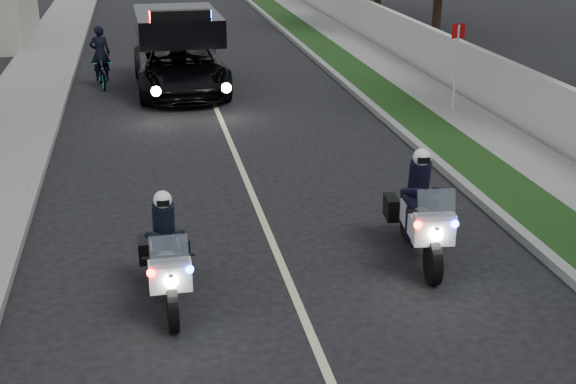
% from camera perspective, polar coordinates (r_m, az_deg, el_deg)
% --- Properties ---
extents(curb_right, '(0.20, 60.00, 0.15)m').
position_cam_1_polar(curb_right, '(18.01, 9.32, 3.46)').
color(curb_right, gray).
rests_on(curb_right, ground).
extents(grass_verge, '(1.20, 60.00, 0.16)m').
position_cam_1_polar(grass_verge, '(18.25, 11.39, 3.57)').
color(grass_verge, '#193814').
rests_on(grass_verge, ground).
extents(sidewalk_right, '(1.40, 60.00, 0.16)m').
position_cam_1_polar(sidewalk_right, '(18.77, 15.09, 3.74)').
color(sidewalk_right, gray).
rests_on(sidewalk_right, ground).
extents(property_wall, '(0.22, 60.00, 1.50)m').
position_cam_1_polar(property_wall, '(19.05, 18.00, 5.78)').
color(property_wall, beige).
rests_on(property_wall, ground).
extents(curb_left, '(0.20, 60.00, 0.15)m').
position_cam_1_polar(curb_left, '(17.09, -17.52, 1.82)').
color(curb_left, gray).
rests_on(curb_left, ground).
extents(lane_marking, '(0.12, 50.00, 0.01)m').
position_cam_1_polar(lane_marking, '(17.09, -3.75, 2.51)').
color(lane_marking, '#BFB78C').
rests_on(lane_marking, ground).
extents(police_moto_left, '(0.71, 1.91, 1.61)m').
position_cam_1_polar(police_moto_left, '(11.22, -8.66, -7.85)').
color(police_moto_left, silver).
rests_on(police_moto_left, ground).
extents(police_moto_right, '(0.96, 2.14, 1.76)m').
position_cam_1_polar(police_moto_right, '(12.54, 9.44, -4.72)').
color(police_moto_right, silver).
rests_on(police_moto_right, ground).
extents(police_suv, '(2.65, 5.49, 2.64)m').
position_cam_1_polar(police_suv, '(23.34, -7.78, 7.31)').
color(police_suv, black).
rests_on(police_suv, ground).
extents(bicycle, '(0.75, 1.61, 0.81)m').
position_cam_1_polar(bicycle, '(24.28, -13.33, 7.46)').
color(bicycle, black).
rests_on(bicycle, ground).
extents(cyclist, '(0.60, 0.41, 1.62)m').
position_cam_1_polar(cyclist, '(24.28, -13.33, 7.46)').
color(cyclist, black).
rests_on(cyclist, ground).
extents(sign_post, '(0.44, 0.44, 2.44)m').
position_cam_1_polar(sign_post, '(20.99, 11.87, 5.54)').
color(sign_post, '#B20C23').
rests_on(sign_post, ground).
extents(tree_right_d, '(6.65, 6.65, 10.51)m').
position_cam_1_polar(tree_right_d, '(33.16, 10.69, 11.08)').
color(tree_right_d, '#183D14').
rests_on(tree_right_d, ground).
extents(tree_right_e, '(4.99, 4.99, 7.36)m').
position_cam_1_polar(tree_right_e, '(40.38, 6.53, 12.96)').
color(tree_right_e, '#123510').
rests_on(tree_right_e, ground).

